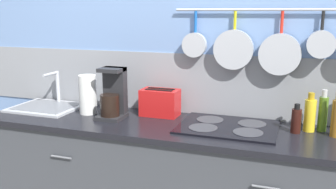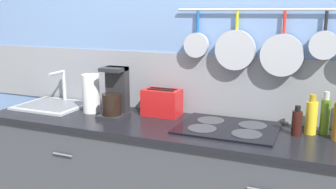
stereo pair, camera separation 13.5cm
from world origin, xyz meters
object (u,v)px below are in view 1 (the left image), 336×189
object	(u,v)px
coffee_maker	(113,97)
bottle_vinegar	(296,120)
paper_towel_roll	(88,94)
toaster	(160,102)
bottle_cooking_wine	(310,114)
bottle_dish_soap	(323,113)

from	to	relation	value
coffee_maker	bottle_vinegar	size ratio (longest dim) A/B	1.93
coffee_maker	bottle_vinegar	xyz separation A→B (m)	(1.13, 0.06, -0.06)
paper_towel_roll	coffee_maker	distance (m)	0.21
toaster	bottle_cooking_wine	size ratio (longest dim) A/B	1.16
toaster	bottle_dish_soap	xyz separation A→B (m)	(1.00, 0.00, 0.02)
paper_towel_roll	coffee_maker	size ratio (longest dim) A/B	0.80
paper_towel_roll	bottle_vinegar	size ratio (longest dim) A/B	1.55
bottle_dish_soap	bottle_vinegar	bearing A→B (deg)	-148.35
coffee_maker	bottle_vinegar	bearing A→B (deg)	3.06
toaster	bottle_vinegar	bearing A→B (deg)	-5.76
bottle_dish_soap	paper_towel_roll	bearing A→B (deg)	-175.50
toaster	bottle_vinegar	size ratio (longest dim) A/B	1.56
coffee_maker	bottle_dish_soap	xyz separation A→B (m)	(1.28, 0.15, -0.03)
paper_towel_roll	bottle_vinegar	xyz separation A→B (m)	(1.34, 0.03, -0.06)
paper_towel_roll	toaster	xyz separation A→B (m)	(0.48, 0.12, -0.04)
bottle_cooking_wine	bottle_dish_soap	bearing A→B (deg)	22.64
paper_towel_roll	coffee_maker	world-z (taller)	coffee_maker
coffee_maker	bottle_cooking_wine	distance (m)	1.21
coffee_maker	toaster	world-z (taller)	coffee_maker
bottle_vinegar	paper_towel_roll	bearing A→B (deg)	-178.77
bottle_vinegar	toaster	bearing A→B (deg)	174.24
bottle_vinegar	bottle_cooking_wine	size ratio (longest dim) A/B	0.75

